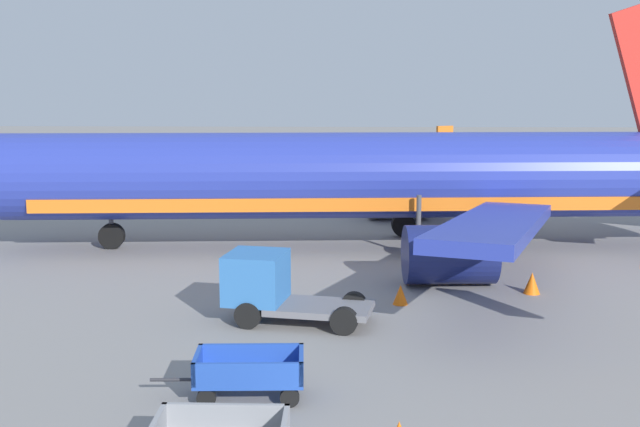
# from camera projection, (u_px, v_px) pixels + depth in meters

# --- Properties ---
(grass_strip) EXTENTS (220.00, 28.00, 0.06)m
(grass_strip) POSITION_uv_depth(u_px,v_px,m) (339.00, 160.00, 71.66)
(grass_strip) COLOR #477A38
(grass_strip) RESTS_ON ground
(airplane) EXTENTS (37.65, 30.23, 11.34)m
(airplane) POSITION_uv_depth(u_px,v_px,m) (378.00, 177.00, 34.85)
(airplane) COLOR #28389E
(airplane) RESTS_ON ground
(baggage_cart_fourth_in_row) EXTENTS (3.58, 1.52, 1.07)m
(baggage_cart_fourth_in_row) POSITION_uv_depth(u_px,v_px,m) (249.00, 372.00, 18.61)
(baggage_cart_fourth_in_row) COLOR #234CB2
(baggage_cart_fourth_in_row) RESTS_ON ground
(service_truck_beside_carts) EXTENTS (4.64, 2.65, 2.10)m
(service_truck_beside_carts) POSITION_uv_depth(u_px,v_px,m) (272.00, 286.00, 24.39)
(service_truck_beside_carts) COLOR slate
(service_truck_beside_carts) RESTS_ON ground
(traffic_cone_near_plane) EXTENTS (0.50, 0.50, 0.66)m
(traffic_cone_near_plane) POSITION_uv_depth(u_px,v_px,m) (400.00, 295.00, 26.30)
(traffic_cone_near_plane) COLOR orange
(traffic_cone_near_plane) RESTS_ON ground
(traffic_cone_by_carts) EXTENTS (0.57, 0.57, 0.74)m
(traffic_cone_by_carts) POSITION_uv_depth(u_px,v_px,m) (532.00, 283.00, 27.61)
(traffic_cone_by_carts) COLOR orange
(traffic_cone_by_carts) RESTS_ON ground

